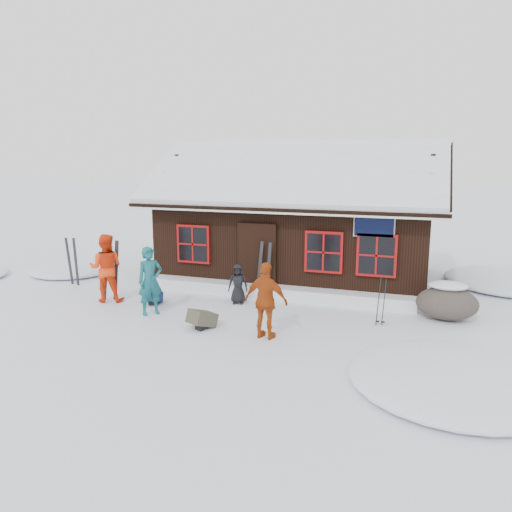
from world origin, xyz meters
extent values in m
plane|color=white|center=(0.00, 0.00, 0.00)|extent=(120.00, 120.00, 0.00)
cube|color=black|center=(1.50, 5.00, 1.25)|extent=(8.00, 5.00, 2.50)
cube|color=black|center=(1.50, 3.52, 3.35)|extent=(8.90, 3.14, 1.88)
cube|color=black|center=(1.50, 6.47, 3.35)|extent=(8.90, 3.14, 1.88)
cube|color=white|center=(1.50, 3.52, 3.49)|extent=(8.72, 3.07, 1.86)
cube|color=white|center=(1.50, 6.47, 3.49)|extent=(8.72, 3.07, 1.86)
cube|color=white|center=(1.50, 5.00, 4.22)|extent=(8.81, 0.22, 0.14)
cube|color=silver|center=(1.50, 2.05, 2.48)|extent=(8.90, 0.10, 0.20)
cube|color=black|center=(0.90, 2.45, 1.00)|extent=(1.00, 0.10, 2.00)
cube|color=black|center=(4.10, 2.42, 2.15)|extent=(1.00, 0.06, 0.60)
cube|color=maroon|center=(-1.10, 2.44, 1.35)|extent=(1.04, 0.10, 1.14)
cube|color=black|center=(-1.10, 2.40, 1.35)|extent=(0.90, 0.04, 1.00)
cube|color=maroon|center=(2.80, 2.44, 1.35)|extent=(1.04, 0.10, 1.14)
cube|color=black|center=(2.80, 2.40, 1.35)|extent=(0.90, 0.04, 1.00)
cube|color=maroon|center=(4.20, 2.44, 1.35)|extent=(1.04, 0.10, 1.14)
cube|color=black|center=(4.20, 2.40, 1.35)|extent=(0.90, 0.04, 1.00)
cube|color=white|center=(1.50, 2.25, 0.17)|extent=(7.60, 0.60, 0.35)
ellipsoid|color=white|center=(-6.00, 3.00, 0.00)|extent=(2.80, 2.80, 0.34)
ellipsoid|color=white|center=(6.00, -2.00, 0.00)|extent=(3.60, 3.60, 0.43)
ellipsoid|color=white|center=(8.00, 6.00, 0.00)|extent=(4.00, 4.00, 0.48)
imported|color=#145861|center=(-1.01, -0.20, 0.86)|extent=(0.72, 0.74, 1.72)
imported|color=#F73C11|center=(-2.74, 0.42, 0.93)|extent=(1.09, 0.96, 1.86)
imported|color=#AA4111|center=(2.23, -0.87, 0.84)|extent=(1.03, 0.52, 1.68)
imported|color=black|center=(0.71, 1.39, 0.54)|extent=(0.60, 0.47, 1.08)
ellipsoid|color=#534942|center=(5.98, 1.79, 0.40)|extent=(1.45, 1.09, 0.80)
ellipsoid|color=white|center=(5.98, 1.79, 0.74)|extent=(0.92, 0.66, 0.20)
cube|color=black|center=(-2.83, 0.54, 0.82)|extent=(0.26, 0.17, 1.73)
cube|color=black|center=(-2.55, 0.60, 0.82)|extent=(0.30, 0.10, 1.73)
cube|color=black|center=(-4.95, 1.62, 0.71)|extent=(0.18, 0.07, 1.51)
cube|color=black|center=(-4.70, 1.62, 0.71)|extent=(0.18, 0.07, 1.51)
cube|color=black|center=(1.04, 2.21, 0.77)|extent=(0.23, 0.09, 1.64)
cube|color=black|center=(1.31, 2.19, 0.77)|extent=(0.22, 0.11, 1.64)
cylinder|color=black|center=(4.44, 0.83, 0.55)|extent=(0.08, 0.10, 1.17)
cylinder|color=black|center=(4.56, 0.83, 0.55)|extent=(0.08, 0.10, 1.17)
cube|color=#12274E|center=(-1.40, 0.60, 0.14)|extent=(0.50, 0.58, 0.27)
cube|color=#444131|center=(0.64, -0.73, 0.16)|extent=(0.65, 0.72, 0.32)
camera|label=1|loc=(5.39, -10.69, 3.88)|focal=35.00mm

